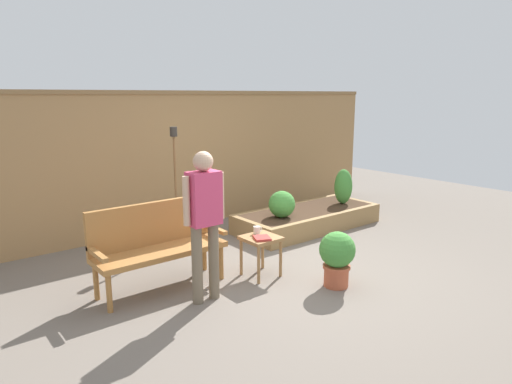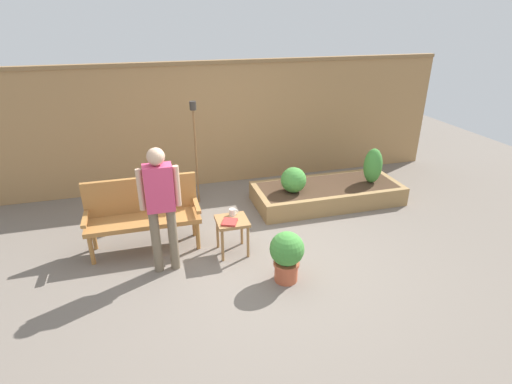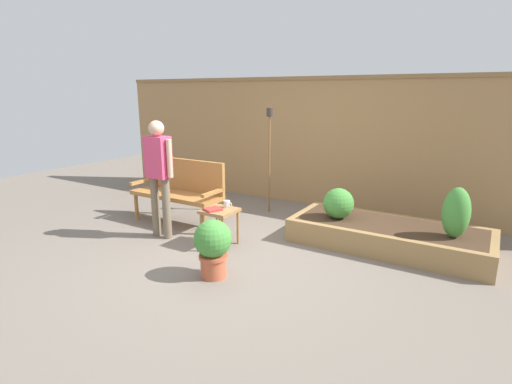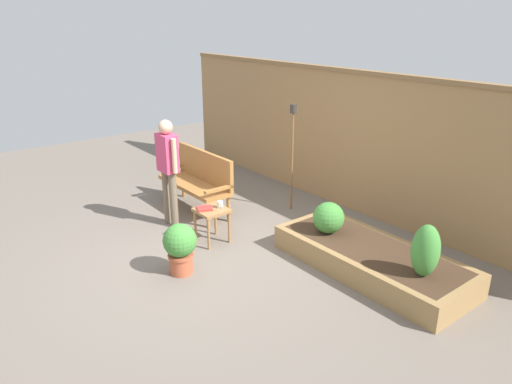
% 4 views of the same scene
% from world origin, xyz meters
% --- Properties ---
extents(ground_plane, '(14.00, 14.00, 0.00)m').
position_xyz_m(ground_plane, '(0.00, 0.00, 0.00)').
color(ground_plane, '#70665B').
extents(fence_back, '(8.40, 0.14, 2.16)m').
position_xyz_m(fence_back, '(0.00, 2.60, 1.09)').
color(fence_back, '#A37A4C').
rests_on(fence_back, ground_plane).
extents(garden_bench, '(1.44, 0.48, 0.94)m').
position_xyz_m(garden_bench, '(-1.38, 0.67, 0.54)').
color(garden_bench, '#A87038').
rests_on(garden_bench, ground_plane).
extents(side_table, '(0.40, 0.40, 0.48)m').
position_xyz_m(side_table, '(-0.30, 0.18, 0.40)').
color(side_table, '#9E7042').
rests_on(side_table, ground_plane).
extents(cup_on_table, '(0.12, 0.08, 0.09)m').
position_xyz_m(cup_on_table, '(-0.26, 0.30, 0.53)').
color(cup_on_table, silver).
rests_on(cup_on_table, side_table).
extents(book_on_table, '(0.24, 0.25, 0.03)m').
position_xyz_m(book_on_table, '(-0.35, 0.10, 0.49)').
color(book_on_table, '#B2332D').
rests_on(book_on_table, side_table).
extents(potted_boxwood, '(0.40, 0.40, 0.63)m').
position_xyz_m(potted_boxwood, '(0.17, -0.57, 0.36)').
color(potted_boxwood, '#B75638').
rests_on(potted_boxwood, ground_plane).
extents(raised_planter_bed, '(2.40, 1.00, 0.30)m').
position_xyz_m(raised_planter_bed, '(1.54, 1.24, 0.15)').
color(raised_planter_bed, '#997547').
rests_on(raised_planter_bed, ground_plane).
extents(shrub_near_bench, '(0.40, 0.40, 0.40)m').
position_xyz_m(shrub_near_bench, '(0.90, 1.16, 0.50)').
color(shrub_near_bench, brown).
rests_on(shrub_near_bench, raised_planter_bed).
extents(shrub_far_corner, '(0.30, 0.30, 0.59)m').
position_xyz_m(shrub_far_corner, '(2.28, 1.16, 0.59)').
color(shrub_far_corner, brown).
rests_on(shrub_far_corner, raised_planter_bed).
extents(tiki_torch, '(0.10, 0.10, 1.67)m').
position_xyz_m(tiki_torch, '(-0.50, 1.81, 1.15)').
color(tiki_torch, brown).
rests_on(tiki_torch, ground_plane).
extents(person_by_bench, '(0.47, 0.20, 1.56)m').
position_xyz_m(person_by_bench, '(-1.16, 0.03, 0.93)').
color(person_by_bench, '#70604C').
rests_on(person_by_bench, ground_plane).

